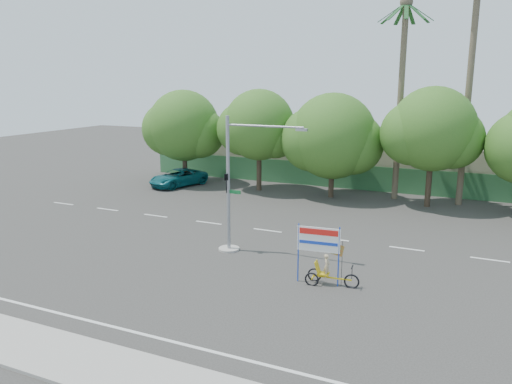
% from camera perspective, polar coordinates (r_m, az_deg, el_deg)
% --- Properties ---
extents(ground, '(120.00, 120.00, 0.00)m').
position_cam_1_polar(ground, '(22.03, -2.09, -10.63)').
color(ground, '#33302D').
rests_on(ground, ground).
extents(sidewalk_near, '(50.00, 2.40, 0.12)m').
position_cam_1_polar(sidewalk_near, '(16.40, -14.53, -19.60)').
color(sidewalk_near, gray).
rests_on(sidewalk_near, ground).
extents(fence, '(38.00, 0.08, 2.00)m').
position_cam_1_polar(fence, '(41.35, 11.25, 1.67)').
color(fence, '#336B3D').
rests_on(fence, ground).
extents(building_left, '(12.00, 8.00, 4.00)m').
position_cam_1_polar(building_left, '(48.51, 0.95, 4.71)').
color(building_left, '#BAAD94').
rests_on(building_left, ground).
extents(building_right, '(14.00, 8.00, 3.60)m').
position_cam_1_polar(building_right, '(44.65, 22.69, 2.77)').
color(building_right, '#BAAD94').
rests_on(building_right, ground).
extents(tree_far_left, '(7.14, 6.00, 7.96)m').
position_cam_1_polar(tree_far_left, '(43.04, -8.32, 7.27)').
color(tree_far_left, '#473828').
rests_on(tree_far_left, ground).
extents(tree_left, '(6.66, 5.60, 8.07)m').
position_cam_1_polar(tree_left, '(39.70, 0.30, 7.38)').
color(tree_left, '#473828').
rests_on(tree_left, ground).
extents(tree_center, '(7.62, 6.40, 7.85)m').
position_cam_1_polar(tree_center, '(37.73, 8.68, 6.06)').
color(tree_center, '#473828').
rests_on(tree_center, ground).
extents(tree_right, '(6.90, 5.80, 8.36)m').
position_cam_1_polar(tree_right, '(36.40, 19.46, 6.47)').
color(tree_right, '#473828').
rests_on(tree_right, ground).
extents(palm_tall, '(3.73, 3.79, 17.45)m').
position_cam_1_polar(palm_tall, '(37.66, 23.47, 14.33)').
color(palm_tall, '#70604C').
rests_on(palm_tall, ground).
extents(palm_short, '(3.73, 3.79, 14.45)m').
position_cam_1_polar(palm_short, '(38.01, 16.32, 12.40)').
color(palm_short, '#70604C').
rests_on(palm_short, ground).
extents(traffic_signal, '(4.72, 1.10, 7.00)m').
position_cam_1_polar(traffic_signal, '(25.45, -2.59, -0.50)').
color(traffic_signal, gray).
rests_on(traffic_signal, ground).
extents(trike_billboard, '(2.74, 0.72, 2.70)m').
position_cam_1_polar(trike_billboard, '(21.92, 7.78, -7.80)').
color(trike_billboard, black).
rests_on(trike_billboard, ground).
extents(pickup_truck, '(3.84, 5.61, 1.42)m').
position_cam_1_polar(pickup_truck, '(42.40, -8.88, 1.63)').
color(pickup_truck, '#0E5C63').
rests_on(pickup_truck, ground).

